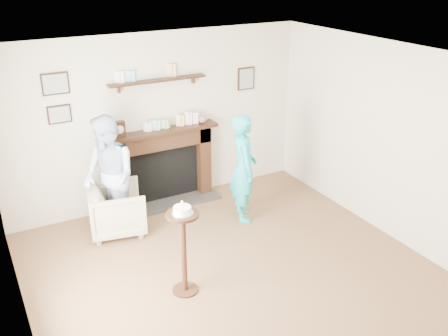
{
  "coord_description": "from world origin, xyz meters",
  "views": [
    {
      "loc": [
        -2.44,
        -3.95,
        3.46
      ],
      "look_at": [
        0.2,
        0.9,
        1.07
      ],
      "focal_mm": 40.0,
      "sensor_mm": 36.0,
      "label": 1
    }
  ],
  "objects_px": {
    "armchair": "(119,231)",
    "man": "(115,231)",
    "woman": "(243,217)",
    "pedestal_table": "(183,237)"
  },
  "relations": [
    {
      "from": "woman",
      "to": "pedestal_table",
      "type": "height_order",
      "value": "pedestal_table"
    },
    {
      "from": "armchair",
      "to": "woman",
      "type": "relative_size",
      "value": 0.47
    },
    {
      "from": "armchair",
      "to": "pedestal_table",
      "type": "xyz_separation_m",
      "value": [
        0.25,
        -1.62,
        0.69
      ]
    },
    {
      "from": "armchair",
      "to": "man",
      "type": "bearing_deg",
      "value": 78.76
    },
    {
      "from": "man",
      "to": "woman",
      "type": "xyz_separation_m",
      "value": [
        1.72,
        -0.5,
        0.0
      ]
    },
    {
      "from": "woman",
      "to": "pedestal_table",
      "type": "distance_m",
      "value": 1.94
    },
    {
      "from": "woman",
      "to": "man",
      "type": "bearing_deg",
      "value": 92.64
    },
    {
      "from": "man",
      "to": "pedestal_table",
      "type": "xyz_separation_m",
      "value": [
        0.3,
        -1.64,
        0.69
      ]
    },
    {
      "from": "man",
      "to": "pedestal_table",
      "type": "distance_m",
      "value": 1.8
    },
    {
      "from": "pedestal_table",
      "to": "man",
      "type": "bearing_deg",
      "value": 100.4
    }
  ]
}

